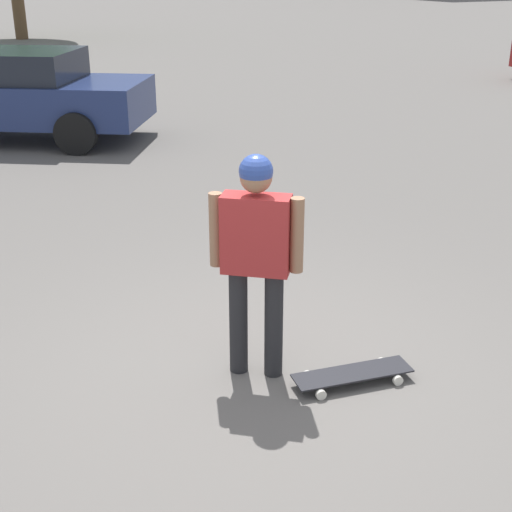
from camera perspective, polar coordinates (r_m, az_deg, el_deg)
The scene contains 4 objects.
ground_plane at distance 5.42m, azimuth 0.00°, elevation -9.21°, with size 220.00×220.00×0.00m, color slate.
person at distance 4.97m, azimuth 0.00°, elevation 0.78°, with size 0.54×0.46×1.67m.
skateboard at distance 5.30m, azimuth 7.72°, elevation -9.34°, with size 0.91×0.40×0.09m.
car_parked_near at distance 13.12m, azimuth -18.93°, elevation 12.19°, with size 4.86×4.09×1.51m.
Camera 1 is at (2.14, 4.09, 2.84)m, focal length 50.00 mm.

